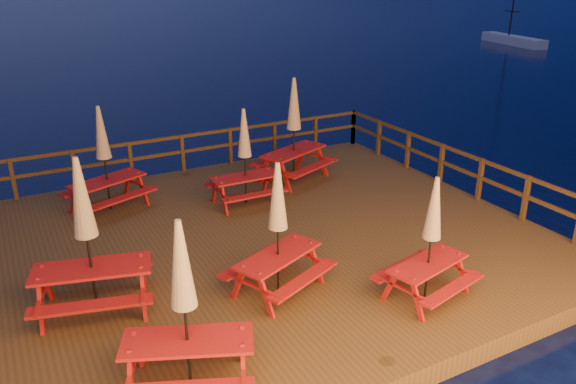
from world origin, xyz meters
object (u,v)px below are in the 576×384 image
(picnic_table_2, at_px, (184,304))
(picnic_table_0, at_px, (294,128))
(picnic_table_1, at_px, (431,237))
(sailboat, at_px, (513,40))

(picnic_table_2, bearing_deg, picnic_table_0, 74.49)
(picnic_table_1, distance_m, picnic_table_2, 4.46)
(picnic_table_0, xyz_separation_m, picnic_table_2, (-5.25, -6.52, -0.13))
(sailboat, distance_m, picnic_table_1, 40.92)
(picnic_table_0, distance_m, picnic_table_1, 6.37)
(picnic_table_0, height_order, picnic_table_2, picnic_table_0)
(picnic_table_2, bearing_deg, picnic_table_1, 25.95)
(picnic_table_0, bearing_deg, picnic_table_2, -151.25)
(picnic_table_1, height_order, picnic_table_2, picnic_table_2)
(sailboat, relative_size, picnic_table_0, 3.58)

